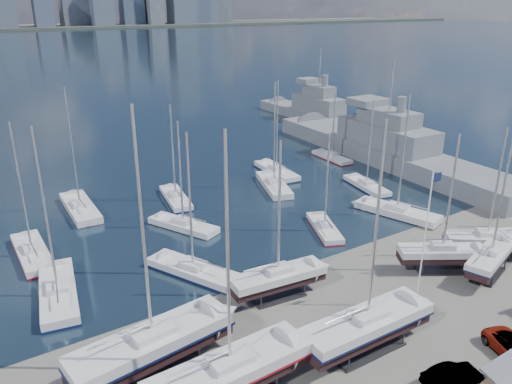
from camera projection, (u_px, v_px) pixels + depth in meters
ground at (396, 303)px, 44.72m from camera, size 1400.00×1400.00×0.00m
sailboat_cradle_0 at (153, 344)px, 35.83m from camera, size 12.62×4.80×19.61m
sailboat_cradle_1 at (230, 372)px, 33.20m from camera, size 11.81×3.53×18.76m
sailboat_cradle_2 at (278, 278)px, 45.01m from camera, size 9.21×3.46×14.79m
sailboat_cradle_3 at (367, 325)px, 38.09m from camera, size 11.43×3.42×18.19m
sailboat_cradle_4 at (442, 253)px, 49.51m from camera, size 8.51×6.57×14.10m
sailboat_cradle_5 at (491, 257)px, 48.75m from camera, size 8.88×4.73×13.99m
sailboat_cradle_6 at (487, 240)px, 52.27m from camera, size 8.42×6.93×14.07m
sailboat_moored_0 at (58, 294)px, 45.60m from camera, size 5.09×11.56×16.71m
sailboat_moored_1 at (33, 254)px, 52.79m from camera, size 2.93×10.21×15.24m
sailboat_moored_2 at (80, 209)px, 64.28m from camera, size 3.58×11.19×16.71m
sailboat_moored_3 at (193, 272)px, 49.38m from camera, size 6.75×10.42×15.17m
sailboat_moored_4 at (183, 226)px, 59.45m from camera, size 6.09×9.27×13.65m
sailboat_moored_5 at (176, 199)px, 67.79m from camera, size 4.31×9.57×13.82m
sailboat_moored_6 at (324, 229)px, 58.78m from camera, size 5.49×8.54×12.42m
sailboat_moored_7 at (274, 186)px, 72.48m from camera, size 6.43×10.96×15.98m
sailboat_moored_8 at (277, 172)px, 78.54m from camera, size 3.99×10.50×15.32m
sailboat_moored_9 at (397, 213)px, 63.13m from camera, size 5.90×11.09×16.13m
sailboat_moored_10 at (366, 187)px, 72.36m from camera, size 4.27×9.34×13.48m
sailboat_moored_11 at (332, 158)px, 85.80m from camera, size 2.82×8.62×12.71m
naval_ship_east at (385, 151)px, 84.64m from camera, size 11.26×52.09×18.65m
naval_ship_west at (318, 114)px, 113.18m from camera, size 6.81×38.79×17.48m
car_b at (452, 376)px, 34.97m from camera, size 4.66×2.52×1.46m
flagpole at (426, 231)px, 41.81m from camera, size 1.11×0.12×12.63m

